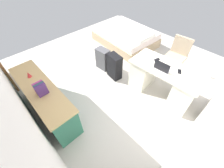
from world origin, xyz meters
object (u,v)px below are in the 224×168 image
object	(u,v)px
cell_phone_by_mouse	(157,60)
desk_lamp	(199,69)
desk	(163,81)
office_chair	(175,58)
laptop	(163,68)
figurine_small	(29,75)
suitcase_black	(114,67)
bed	(126,36)
cell_phone_near_laptop	(180,72)
credenza	(45,100)
suitcase_spare_grey	(103,59)
computer_mouse	(152,62)

from	to	relation	value
cell_phone_by_mouse	desk_lamp	world-z (taller)	desk_lamp
desk	office_chair	world-z (taller)	office_chair
laptop	cell_phone_by_mouse	bearing A→B (deg)	-38.14
desk_lamp	figurine_small	bearing A→B (deg)	44.07
laptop	cell_phone_by_mouse	distance (m)	0.32
suitcase_black	desk_lamp	size ratio (longest dim) A/B	1.89
bed	cell_phone_by_mouse	distance (m)	2.10
laptop	cell_phone_near_laptop	bearing A→B (deg)	-145.27
desk	cell_phone_by_mouse	xyz separation A→B (m)	(0.30, -0.08, 0.37)
credenza	cell_phone_by_mouse	world-z (taller)	cell_phone_by_mouse
bed	cell_phone_by_mouse	size ratio (longest dim) A/B	14.53
bed	desk_lamp	world-z (taller)	desk_lamp
office_chair	laptop	bearing A→B (deg)	99.29
suitcase_spare_grey	cell_phone_by_mouse	world-z (taller)	cell_phone_by_mouse
bed	computer_mouse	world-z (taller)	computer_mouse
computer_mouse	cell_phone_by_mouse	distance (m)	0.17
office_chair	cell_phone_near_laptop	distance (m)	1.01
suitcase_spare_grey	cell_phone_by_mouse	xyz separation A→B (m)	(-1.30, -0.41, 0.47)
office_chair	bed	distance (m)	1.87
credenza	figurine_small	bearing A→B (deg)	0.23
suitcase_black	suitcase_spare_grey	bearing A→B (deg)	3.58
computer_mouse	cell_phone_near_laptop	size ratio (longest dim) A/B	0.74
bed	figurine_small	bearing A→B (deg)	97.14
suitcase_black	cell_phone_near_laptop	xyz separation A→B (m)	(-1.35, -0.44, 0.43)
credenza	suitcase_black	world-z (taller)	credenza
suitcase_black	suitcase_spare_grey	xyz separation A→B (m)	(0.48, -0.03, -0.04)
office_chair	cell_phone_near_laptop	xyz separation A→B (m)	(-0.44, 0.84, 0.34)
suitcase_black	cell_phone_by_mouse	distance (m)	1.03
figurine_small	suitcase_black	bearing A→B (deg)	-107.79
suitcase_black	cell_phone_near_laptop	size ratio (longest dim) A/B	4.80
suitcase_black	computer_mouse	world-z (taller)	computer_mouse
laptop	cell_phone_near_laptop	xyz separation A→B (m)	(-0.27, -0.19, -0.04)
desk	credenza	distance (m)	2.45
computer_mouse	bed	bearing A→B (deg)	-37.26
desk	figurine_small	bearing A→B (deg)	51.15
office_chair	figurine_small	size ratio (longest dim) A/B	8.55
desk	desk_lamp	size ratio (longest dim) A/B	4.29
computer_mouse	credenza	bearing A→B (deg)	59.97
office_chair	suitcase_black	distance (m)	1.57
suitcase_black	figurine_small	size ratio (longest dim) A/B	5.93
suitcase_spare_grey	cell_phone_by_mouse	bearing A→B (deg)	-166.49
desk_lamp	figurine_small	distance (m)	3.05
suitcase_spare_grey	cell_phone_near_laptop	xyz separation A→B (m)	(-1.82, -0.40, 0.47)
cell_phone_by_mouse	figurine_small	world-z (taller)	figurine_small
suitcase_black	computer_mouse	xyz separation A→B (m)	(-0.81, -0.27, 0.44)
credenza	bed	bearing A→B (deg)	-76.26
computer_mouse	cell_phone_near_laptop	bearing A→B (deg)	-166.58
credenza	figurine_small	size ratio (longest dim) A/B	16.36
credenza	figurine_small	distance (m)	0.56
cell_phone_near_laptop	cell_phone_by_mouse	size ratio (longest dim) A/B	1.00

